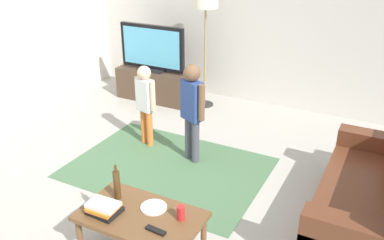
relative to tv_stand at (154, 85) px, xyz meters
name	(u,v)px	position (x,y,z in m)	size (l,w,h in m)	color
ground	(165,199)	(1.57, -2.30, -0.24)	(7.80, 7.80, 0.00)	#B2ADA3
wall_back	(267,17)	(1.57, 0.70, 1.11)	(6.00, 0.12, 2.70)	silver
area_rug	(168,167)	(1.28, -1.76, -0.24)	(2.20, 1.60, 0.01)	#4C724C
tv_stand	(154,85)	(0.00, 0.00, 0.00)	(1.20, 0.44, 0.50)	#4C3828
tv	(152,48)	(0.00, -0.02, 0.60)	(1.10, 0.28, 0.71)	black
couch	(375,202)	(3.49, -1.81, 0.05)	(0.80, 1.80, 0.86)	brown
floor_lamp	(206,5)	(0.82, 0.15, 1.30)	(0.36, 0.36, 1.78)	#262626
child_near_tv	(145,99)	(0.75, -1.36, 0.38)	(0.34, 0.18, 1.05)	orange
child_center	(192,105)	(1.44, -1.46, 0.47)	(0.37, 0.23, 1.19)	#4C4C59
coffee_table	(141,219)	(1.81, -3.07, 0.13)	(1.00, 0.60, 0.42)	brown
book_stack	(104,208)	(1.54, -3.19, 0.22)	(0.26, 0.22, 0.10)	black
bottle	(117,184)	(1.51, -2.97, 0.31)	(0.06, 0.06, 0.32)	#4C3319
tv_remote	(156,230)	(2.03, -3.19, 0.19)	(0.17, 0.05, 0.02)	black
soda_can	(181,213)	(2.13, -2.97, 0.24)	(0.07, 0.07, 0.12)	red
plate	(154,207)	(1.86, -2.95, 0.18)	(0.22, 0.22, 0.02)	white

